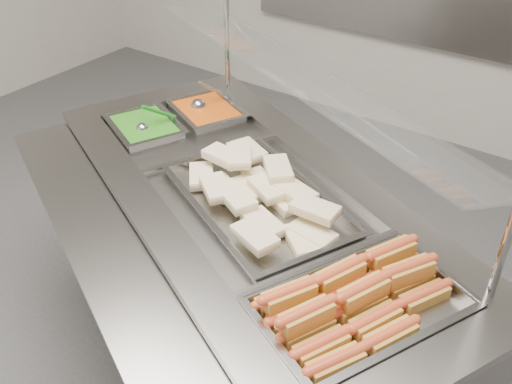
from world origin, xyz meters
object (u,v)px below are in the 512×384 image
Objects in this scene: sneeze_guard at (306,81)px; pan_hotdogs at (359,313)px; ladle at (200,105)px; steam_counter at (250,284)px; serving_spoon at (146,126)px; pan_wraps at (257,205)px.

sneeze_guard is 0.69m from pan_hotdogs.
ladle is at bearing 149.55° from pan_hotdogs.
steam_counter is at bearing -35.55° from ladle.
ladle reaches higher than pan_hotdogs.
sneeze_guard reaches higher than serving_spoon.
ladle is (-0.55, 0.38, 0.03)m from pan_wraps.
pan_hotdogs is at bearing -24.75° from pan_wraps.
ladle is 0.26m from serving_spoon.
sneeze_guard is 2.53× the size of pan_hotdogs.
steam_counter is at bearing -11.06° from serving_spoon.
pan_hotdogs is 0.50m from pan_wraps.
pan_wraps is at bearing -12.23° from serving_spoon.
sneeze_guard is at bearing 65.25° from steam_counter.
steam_counter is 0.74m from ladle.
pan_wraps is 4.39× the size of ladle.
pan_wraps is at bearing 155.25° from pan_hotdogs.
pan_hotdogs is 3.59× the size of ladle.
pan_hotdogs is at bearing -44.03° from sneeze_guard.
pan_hotdogs is 1.17m from ladle.
serving_spoon is (-0.05, -0.25, 0.00)m from ladle.
pan_wraps is (-0.03, -0.20, -0.35)m from sneeze_guard.
ladle is at bearing 145.30° from pan_wraps.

